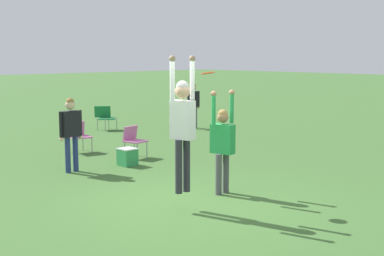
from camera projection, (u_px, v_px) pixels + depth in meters
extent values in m
plane|color=#3D662D|center=(191.00, 204.00, 9.40)|extent=(120.00, 120.00, 0.00)
cylinder|color=#2D2D38|center=(179.00, 167.00, 8.86)|extent=(0.12, 0.12, 0.91)
cylinder|color=#2D2D38|center=(187.00, 165.00, 8.98)|extent=(0.12, 0.12, 0.91)
cube|color=white|center=(183.00, 120.00, 8.82)|extent=(0.28, 0.43, 0.64)
sphere|color=tan|center=(182.00, 91.00, 8.75)|extent=(0.25, 0.25, 0.25)
sphere|color=#B7B2AD|center=(182.00, 87.00, 8.74)|extent=(0.21, 0.21, 0.21)
cylinder|color=white|center=(172.00, 80.00, 8.57)|extent=(0.08, 0.08, 0.68)
sphere|color=tan|center=(172.00, 59.00, 8.53)|extent=(0.10, 0.10, 0.10)
cylinder|color=white|center=(192.00, 79.00, 8.88)|extent=(0.08, 0.08, 0.68)
sphere|color=tan|center=(192.00, 59.00, 8.83)|extent=(0.10, 0.10, 0.10)
cylinder|color=#4C4C51|center=(219.00, 174.00, 9.98)|extent=(0.12, 0.12, 0.78)
cylinder|color=#4C4C51|center=(226.00, 173.00, 10.12)|extent=(0.12, 0.12, 0.78)
cube|color=green|center=(223.00, 139.00, 9.96)|extent=(0.29, 0.47, 0.55)
sphere|color=#9E704C|center=(223.00, 117.00, 9.90)|extent=(0.21, 0.21, 0.21)
sphere|color=olive|center=(223.00, 114.00, 9.90)|extent=(0.18, 0.18, 0.18)
cylinder|color=green|center=(214.00, 110.00, 9.71)|extent=(0.08, 0.08, 0.58)
sphere|color=#9E704C|center=(214.00, 94.00, 9.67)|extent=(0.10, 0.10, 0.10)
cylinder|color=green|center=(232.00, 108.00, 10.05)|extent=(0.08, 0.08, 0.58)
sphere|color=#9E704C|center=(232.00, 92.00, 10.01)|extent=(0.10, 0.10, 0.10)
cylinder|color=#E04C23|center=(208.00, 73.00, 9.35)|extent=(0.24, 0.24, 0.06)
cylinder|color=gray|center=(77.00, 146.00, 13.99)|extent=(0.02, 0.02, 0.44)
cylinder|color=gray|center=(92.00, 144.00, 14.30)|extent=(0.02, 0.02, 0.44)
cylinder|color=gray|center=(69.00, 144.00, 14.31)|extent=(0.02, 0.02, 0.44)
cylinder|color=gray|center=(83.00, 142.00, 14.62)|extent=(0.02, 0.02, 0.44)
cube|color=#C666A3|center=(80.00, 137.00, 14.28)|extent=(0.61, 0.61, 0.04)
cube|color=#C666A3|center=(75.00, 128.00, 14.42)|extent=(0.53, 0.20, 0.37)
cylinder|color=gray|center=(134.00, 151.00, 13.26)|extent=(0.02, 0.02, 0.45)
cylinder|color=gray|center=(147.00, 149.00, 13.53)|extent=(0.02, 0.02, 0.45)
cylinder|color=gray|center=(125.00, 149.00, 13.55)|extent=(0.02, 0.02, 0.45)
cylinder|color=gray|center=(137.00, 147.00, 13.82)|extent=(0.02, 0.02, 0.45)
cube|color=#C666A3|center=(136.00, 141.00, 13.51)|extent=(0.55, 0.55, 0.04)
cube|color=#C666A3|center=(130.00, 133.00, 13.64)|extent=(0.48, 0.18, 0.35)
cylinder|color=gray|center=(105.00, 125.00, 18.23)|extent=(0.02, 0.02, 0.42)
cylinder|color=gray|center=(117.00, 124.00, 18.56)|extent=(0.02, 0.02, 0.42)
cylinder|color=gray|center=(97.00, 124.00, 18.57)|extent=(0.02, 0.02, 0.42)
cylinder|color=gray|center=(109.00, 123.00, 18.90)|extent=(0.02, 0.02, 0.42)
cube|color=#1E753D|center=(107.00, 119.00, 18.54)|extent=(0.78, 0.78, 0.04)
cube|color=#1E753D|center=(102.00, 112.00, 18.70)|extent=(0.50, 0.43, 0.40)
cylinder|color=navy|center=(68.00, 155.00, 11.85)|extent=(0.12, 0.12, 0.81)
cylinder|color=navy|center=(76.00, 154.00, 11.99)|extent=(0.12, 0.12, 0.81)
cube|color=black|center=(71.00, 124.00, 11.82)|extent=(0.46, 0.25, 0.57)
sphere|color=beige|center=(70.00, 105.00, 11.77)|extent=(0.22, 0.22, 0.22)
sphere|color=olive|center=(70.00, 102.00, 11.76)|extent=(0.19, 0.19, 0.19)
cylinder|color=black|center=(61.00, 125.00, 11.66)|extent=(0.08, 0.08, 0.60)
sphere|color=beige|center=(61.00, 139.00, 11.70)|extent=(0.10, 0.10, 0.10)
cylinder|color=black|center=(80.00, 123.00, 11.99)|extent=(0.08, 0.08, 0.60)
sphere|color=beige|center=(81.00, 137.00, 12.03)|extent=(0.10, 0.10, 0.10)
cylinder|color=#4C4C51|center=(191.00, 118.00, 18.94)|extent=(0.12, 0.12, 0.77)
cylinder|color=#4C4C51|center=(195.00, 117.00, 19.07)|extent=(0.12, 0.12, 0.77)
cube|color=black|center=(193.00, 99.00, 18.92)|extent=(0.45, 0.44, 0.55)
sphere|color=beige|center=(193.00, 88.00, 18.86)|extent=(0.21, 0.21, 0.21)
sphere|color=olive|center=(193.00, 86.00, 18.85)|extent=(0.18, 0.18, 0.18)
cylinder|color=black|center=(188.00, 100.00, 18.75)|extent=(0.08, 0.08, 0.58)
sphere|color=beige|center=(188.00, 108.00, 18.79)|extent=(0.10, 0.10, 0.10)
cylinder|color=black|center=(198.00, 99.00, 19.08)|extent=(0.08, 0.08, 0.58)
sphere|color=beige|center=(198.00, 107.00, 19.12)|extent=(0.10, 0.10, 0.10)
cube|color=#2D8C4C|center=(127.00, 157.00, 12.64)|extent=(0.36, 0.38, 0.39)
cube|color=silver|center=(127.00, 149.00, 12.61)|extent=(0.37, 0.39, 0.02)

